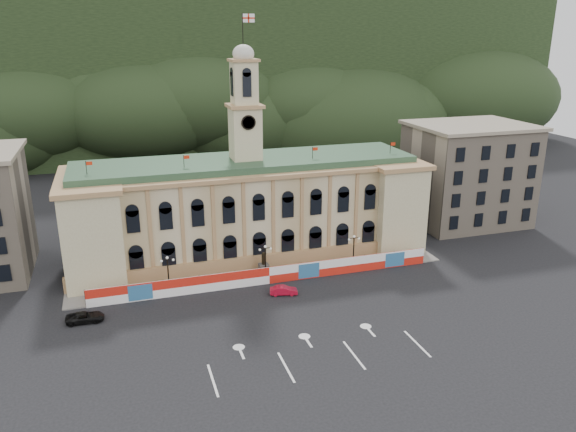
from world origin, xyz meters
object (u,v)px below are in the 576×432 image
object	(u,v)px
red_sedan	(284,290)
black_suv	(85,317)
statue	(264,268)
lamp_center	(265,259)

from	to	relation	value
red_sedan	black_suv	distance (m)	25.91
statue	lamp_center	size ratio (longest dim) A/B	0.72
red_sedan	black_suv	xyz separation A→B (m)	(-25.91, 0.13, 0.02)
lamp_center	red_sedan	size ratio (longest dim) A/B	1.28
black_suv	red_sedan	bearing A→B (deg)	-88.21
statue	red_sedan	distance (m)	7.14
lamp_center	statue	bearing A→B (deg)	90.00
lamp_center	black_suv	world-z (taller)	lamp_center
statue	red_sedan	xyz separation A→B (m)	(0.93, -7.06, -0.56)
statue	red_sedan	world-z (taller)	statue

